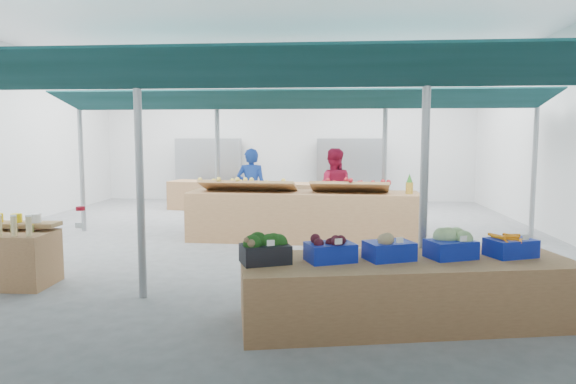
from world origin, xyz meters
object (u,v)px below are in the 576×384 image
(crate_stack, at_px, (516,280))
(vendor_left, at_px, (251,189))
(fruit_counter, at_px, (303,216))
(vendor_right, at_px, (333,190))
(veg_counter, at_px, (406,290))

(crate_stack, relative_size, vendor_left, 0.32)
(crate_stack, bearing_deg, fruit_counter, 127.46)
(vendor_left, bearing_deg, vendor_right, -177.90)
(vendor_left, distance_m, vendor_right, 1.80)
(veg_counter, xyz_separation_m, vendor_right, (-0.77, 5.57, 0.55))
(veg_counter, height_order, vendor_right, vendor_right)
(fruit_counter, bearing_deg, vendor_right, 63.49)
(fruit_counter, bearing_deg, veg_counter, -70.85)
(fruit_counter, bearing_deg, crate_stack, -50.44)
(vendor_right, bearing_deg, fruit_counter, 63.49)
(fruit_counter, relative_size, vendor_right, 2.50)
(fruit_counter, xyz_separation_m, vendor_left, (-1.20, 1.10, 0.42))
(crate_stack, xyz_separation_m, vendor_right, (-2.23, 4.79, 0.62))
(veg_counter, height_order, vendor_left, vendor_left)
(fruit_counter, distance_m, vendor_right, 1.32)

